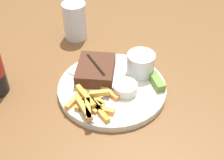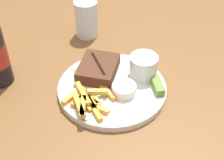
# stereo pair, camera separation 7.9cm
# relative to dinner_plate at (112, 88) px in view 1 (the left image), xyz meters

# --- Properties ---
(dining_table) EXTENTS (1.52, 1.49, 0.73)m
(dining_table) POSITION_rel_dinner_plate_xyz_m (0.00, 0.00, -0.07)
(dining_table) COLOR brown
(dining_table) RESTS_ON ground_plane
(dinner_plate) EXTENTS (0.28, 0.28, 0.02)m
(dinner_plate) POSITION_rel_dinner_plate_xyz_m (0.00, 0.00, 0.00)
(dinner_plate) COLOR silver
(dinner_plate) RESTS_ON dining_table
(steak_portion) EXTENTS (0.15, 0.14, 0.04)m
(steak_portion) POSITION_rel_dinner_plate_xyz_m (0.01, 0.06, 0.03)
(steak_portion) COLOR #512D1E
(steak_portion) RESTS_ON dinner_plate
(fries_pile) EXTENTS (0.13, 0.13, 0.02)m
(fries_pile) POSITION_rel_dinner_plate_xyz_m (-0.09, 0.00, 0.02)
(fries_pile) COLOR gold
(fries_pile) RESTS_ON dinner_plate
(coleslaw_cup) EXTENTS (0.07, 0.07, 0.06)m
(coleslaw_cup) POSITION_rel_dinner_plate_xyz_m (0.09, -0.03, 0.04)
(coleslaw_cup) COLOR white
(coleslaw_cup) RESTS_ON dinner_plate
(dipping_sauce_cup) EXTENTS (0.06, 0.06, 0.02)m
(dipping_sauce_cup) POSITION_rel_dinner_plate_xyz_m (-0.00, -0.04, 0.02)
(dipping_sauce_cup) COLOR silver
(dipping_sauce_cup) RESTS_ON dinner_plate
(pickle_spear) EXTENTS (0.06, 0.07, 0.02)m
(pickle_spear) POSITION_rel_dinner_plate_xyz_m (0.07, -0.09, 0.02)
(pickle_spear) COLOR olive
(pickle_spear) RESTS_ON dinner_plate
(fork_utensil) EXTENTS (0.13, 0.04, 0.00)m
(fork_utensil) POSITION_rel_dinner_plate_xyz_m (-0.07, -0.02, 0.01)
(fork_utensil) COLOR #B7B7BC
(fork_utensil) RESTS_ON dinner_plate
(knife_utensil) EXTENTS (0.02, 0.17, 0.01)m
(knife_utensil) POSITION_rel_dinner_plate_xyz_m (-0.02, 0.03, 0.01)
(knife_utensil) COLOR #B7B7BC
(knife_utensil) RESTS_ON dinner_plate
(drinking_glass) EXTENTS (0.07, 0.07, 0.12)m
(drinking_glass) POSITION_rel_dinner_plate_xyz_m (0.15, 0.24, 0.05)
(drinking_glass) COLOR silver
(drinking_glass) RESTS_ON dining_table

